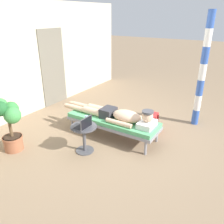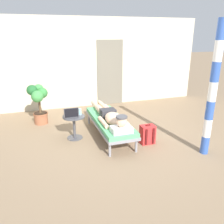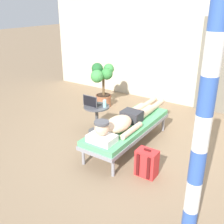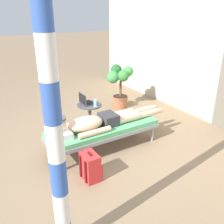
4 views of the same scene
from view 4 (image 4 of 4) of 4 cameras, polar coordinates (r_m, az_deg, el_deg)
ground_plane at (r=4.30m, az=-2.28°, el=-9.24°), size 40.00×40.00×0.00m
house_wall_back at (r=5.62m, az=21.34°, el=11.73°), size 7.60×0.20×2.70m
lounge_chair at (r=4.30m, az=-2.04°, el=-4.00°), size 0.64×1.95×0.42m
person_reclining at (r=4.18m, az=-3.15°, el=-2.17°), size 0.53×2.17×0.33m
side_table at (r=4.97m, az=-5.05°, el=-0.10°), size 0.48×0.48×0.52m
laptop at (r=4.92m, az=-5.99°, el=2.44°), size 0.31×0.24×0.23m
drink_glass at (r=4.78m, az=-3.81°, el=2.03°), size 0.06×0.06×0.14m
backpack at (r=3.64m, az=-4.90°, el=-12.27°), size 0.30×0.26×0.42m
potted_plant at (r=6.00m, az=1.75°, el=6.55°), size 0.50×0.66×1.03m
porch_post at (r=2.17m, az=-12.74°, el=-6.67°), size 0.15×0.15×2.47m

